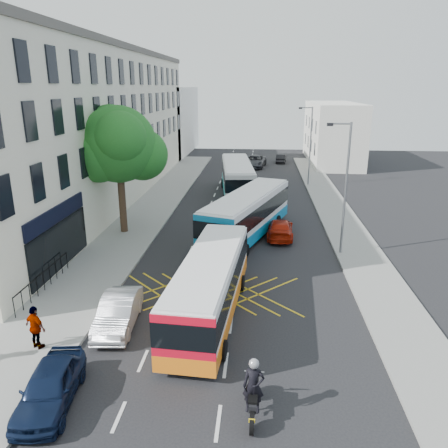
% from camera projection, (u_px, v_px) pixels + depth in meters
% --- Properties ---
extents(ground, '(120.00, 120.00, 0.00)m').
position_uv_depth(ground, '(226.00, 365.00, 16.56)').
color(ground, black).
rests_on(ground, ground).
extents(pavement_left, '(5.00, 70.00, 0.15)m').
position_uv_depth(pavement_left, '(125.00, 232.00, 31.46)').
color(pavement_left, gray).
rests_on(pavement_left, ground).
extents(pavement_right, '(3.00, 70.00, 0.15)m').
position_uv_depth(pavement_right, '(350.00, 238.00, 30.21)').
color(pavement_right, gray).
rests_on(pavement_right, ground).
extents(terrace_main, '(8.30, 45.00, 13.50)m').
position_uv_depth(terrace_main, '(91.00, 126.00, 38.89)').
color(terrace_main, beige).
rests_on(terrace_main, ground).
extents(terrace_far, '(8.00, 20.00, 10.00)m').
position_uv_depth(terrace_far, '(164.00, 120.00, 68.41)').
color(terrace_far, silver).
rests_on(terrace_far, ground).
extents(building_right, '(6.00, 18.00, 8.00)m').
position_uv_depth(building_right, '(332.00, 133.00, 60.12)').
color(building_right, silver).
rests_on(building_right, ground).
extents(street_tree, '(6.30, 5.70, 8.80)m').
position_uv_depth(street_tree, '(118.00, 145.00, 29.55)').
color(street_tree, '#382619').
rests_on(street_tree, pavement_left).
extents(lamp_near, '(1.45, 0.15, 8.00)m').
position_uv_depth(lamp_near, '(344.00, 182.00, 26.09)').
color(lamp_near, slate).
rests_on(lamp_near, pavement_right).
extents(lamp_far, '(1.45, 0.15, 8.00)m').
position_uv_depth(lamp_far, '(309.00, 142.00, 45.10)').
color(lamp_far, slate).
rests_on(lamp_far, pavement_right).
extents(railings, '(0.08, 5.60, 1.14)m').
position_uv_depth(railings, '(44.00, 280.00, 22.14)').
color(railings, black).
rests_on(railings, pavement_left).
extents(bus_near, '(3.07, 10.17, 2.82)m').
position_uv_depth(bus_near, '(210.00, 286.00, 19.76)').
color(bus_near, silver).
rests_on(bus_near, ground).
extents(bus_mid, '(6.11, 11.43, 3.15)m').
position_uv_depth(bus_mid, '(247.00, 214.00, 30.11)').
color(bus_mid, silver).
rests_on(bus_mid, ground).
extents(bus_far, '(3.88, 11.68, 3.22)m').
position_uv_depth(bus_far, '(237.00, 178.00, 41.90)').
color(bus_far, silver).
rests_on(bus_far, ground).
extents(motorbike, '(0.70, 2.34, 2.08)m').
position_uv_depth(motorbike, '(253.00, 389.00, 13.79)').
color(motorbike, black).
rests_on(motorbike, ground).
extents(parked_car_blue, '(2.07, 4.12, 1.35)m').
position_uv_depth(parked_car_blue, '(50.00, 387.00, 14.34)').
color(parked_car_blue, '#0C1833').
rests_on(parked_car_blue, ground).
extents(parked_car_silver, '(1.77, 4.26, 1.37)m').
position_uv_depth(parked_car_silver, '(118.00, 312.00, 19.05)').
color(parked_car_silver, '#B3B4BB').
rests_on(parked_car_silver, ground).
extents(red_hatchback, '(1.94, 4.43, 1.27)m').
position_uv_depth(red_hatchback, '(280.00, 228.00, 30.43)').
color(red_hatchback, '#A51A07').
rests_on(red_hatchback, ground).
extents(distant_car_grey, '(3.21, 5.72, 1.51)m').
position_uv_depth(distant_car_grey, '(255.00, 161.00, 56.93)').
color(distant_car_grey, '#38393F').
rests_on(distant_car_grey, ground).
extents(distant_car_dark, '(1.64, 3.67, 1.17)m').
position_uv_depth(distant_car_dark, '(281.00, 158.00, 60.45)').
color(distant_car_dark, black).
rests_on(distant_car_dark, ground).
extents(pedestrian_far, '(1.15, 0.85, 1.82)m').
position_uv_depth(pedestrian_far, '(36.00, 328.00, 17.12)').
color(pedestrian_far, gray).
rests_on(pedestrian_far, pavement_left).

